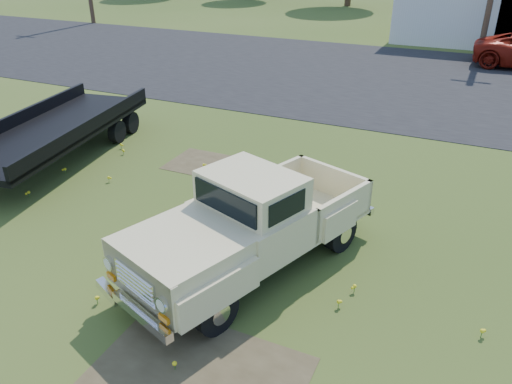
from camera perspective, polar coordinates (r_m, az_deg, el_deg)
ground at (r=10.23m, az=-5.28°, el=-6.05°), size 140.00×140.00×0.00m
asphalt_lot at (r=23.45m, az=13.44°, el=12.67°), size 90.00×14.00×0.02m
dirt_patch_a at (r=7.65m, az=-6.58°, el=-19.94°), size 3.00×2.00×0.01m
dirt_patch_b at (r=13.78m, az=-5.40°, el=3.14°), size 2.20×1.60×0.01m
vintage_pickup_truck at (r=9.06m, az=-0.45°, el=-3.48°), size 3.77×5.71×1.93m
flatbed_trailer at (r=14.91m, az=-22.14°, el=7.09°), size 3.47×7.36×1.93m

